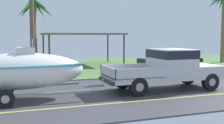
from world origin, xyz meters
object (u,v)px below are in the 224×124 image
object	(u,v)px
parked_sedan_near	(169,61)
carport_awning	(82,35)
palm_tree_mid	(34,14)
palm_tree_near_right	(224,7)
boat_on_trailer	(19,71)
pickup_truck_towing	(171,67)

from	to	relation	value
parked_sedan_near	carport_awning	world-z (taller)	carport_awning
parked_sedan_near	carport_awning	size ratio (longest dim) A/B	0.70
palm_tree_mid	carport_awning	bearing A→B (deg)	-9.42
palm_tree_near_right	boat_on_trailer	bearing A→B (deg)	-152.26
palm_tree_mid	boat_on_trailer	bearing A→B (deg)	-97.38
boat_on_trailer	parked_sedan_near	bearing A→B (deg)	31.41
pickup_truck_towing	palm_tree_mid	bearing A→B (deg)	112.72
pickup_truck_towing	palm_tree_mid	distance (m)	13.99
palm_tree_near_right	palm_tree_mid	xyz separation A→B (m)	(-16.86, 2.82, -0.90)
pickup_truck_towing	parked_sedan_near	size ratio (longest dim) A/B	1.28
pickup_truck_towing	palm_tree_near_right	size ratio (longest dim) A/B	0.87
boat_on_trailer	carport_awning	size ratio (longest dim) A/B	0.97
boat_on_trailer	palm_tree_mid	distance (m)	13.04
parked_sedan_near	palm_tree_near_right	bearing A→B (deg)	22.09
parked_sedan_near	palm_tree_near_right	size ratio (longest dim) A/B	0.68
pickup_truck_towing	parked_sedan_near	bearing A→B (deg)	59.11
boat_on_trailer	parked_sedan_near	distance (m)	12.71
boat_on_trailer	parked_sedan_near	size ratio (longest dim) A/B	1.38
parked_sedan_near	palm_tree_mid	bearing A→B (deg)	147.26
pickup_truck_towing	palm_tree_mid	size ratio (longest dim) A/B	1.02
palm_tree_near_right	palm_tree_mid	bearing A→B (deg)	170.52
pickup_truck_towing	carport_awning	size ratio (longest dim) A/B	0.89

